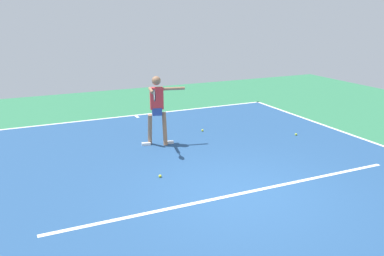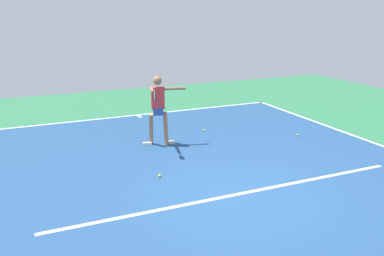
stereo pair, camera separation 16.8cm
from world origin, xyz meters
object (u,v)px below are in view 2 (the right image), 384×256
object	(u,v)px
tennis_ball_near_player	(159,176)
tennis_ball_centre_court	(204,130)
tennis_ball_near_service_line	(298,135)
tennis_player	(158,105)

from	to	relation	value
tennis_ball_near_player	tennis_ball_centre_court	world-z (taller)	same
tennis_ball_centre_court	tennis_ball_near_service_line	world-z (taller)	same
tennis_player	tennis_ball_near_player	distance (m)	2.49
tennis_ball_near_player	tennis_ball_centre_court	xyz separation A→B (m)	(-2.38, -2.76, 0.00)
tennis_ball_centre_court	tennis_ball_near_service_line	xyz separation A→B (m)	(-2.27, 1.50, 0.00)
tennis_ball_centre_court	tennis_ball_near_service_line	size ratio (longest dim) A/B	1.00
tennis_ball_near_player	tennis_ball_near_service_line	distance (m)	4.82
tennis_player	tennis_ball_near_service_line	size ratio (longest dim) A/B	28.27
tennis_player	tennis_ball_near_service_line	world-z (taller)	tennis_player
tennis_ball_near_player	tennis_ball_near_service_line	xyz separation A→B (m)	(-4.65, -1.25, 0.00)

